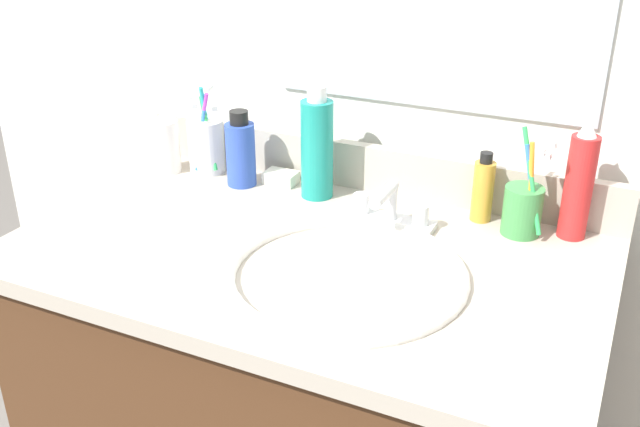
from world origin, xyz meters
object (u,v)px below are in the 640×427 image
object	(u,v)px
bottle_lotion_white	(165,144)
bottle_oil_amber	(483,190)
bottle_shampoo_blue	(241,152)
soap_bar	(281,178)
bottle_mouthwash_teal	(317,147)
bottle_spray_red	(579,183)
cup_white_ceramic	(206,144)
cup_green	(523,208)
faucet	(389,211)

from	to	relation	value
bottle_lotion_white	bottle_oil_amber	distance (m)	0.64
bottle_shampoo_blue	soap_bar	size ratio (longest dim) A/B	2.35
bottle_lotion_white	bottle_mouthwash_teal	xyz separation A→B (m)	(0.33, 0.02, 0.04)
bottle_spray_red	soap_bar	world-z (taller)	bottle_spray_red
cup_white_ceramic	cup_green	size ratio (longest dim) A/B	0.96
bottle_lotion_white	bottle_spray_red	bearing A→B (deg)	3.69
bottle_oil_amber	soap_bar	distance (m)	0.40
bottle_spray_red	cup_white_ceramic	world-z (taller)	bottle_spray_red
faucet	soap_bar	bearing A→B (deg)	161.38
bottle_oil_amber	soap_bar	bearing A→B (deg)	-179.19
cup_white_ceramic	cup_green	xyz separation A→B (m)	(0.64, -0.01, -0.01)
bottle_lotion_white	cup_green	distance (m)	0.72
bottle_spray_red	cup_green	world-z (taller)	bottle_spray_red
faucet	bottle_spray_red	distance (m)	0.32
bottle_mouthwash_teal	bottle_shampoo_blue	bearing A→B (deg)	-175.16
faucet	bottle_shampoo_blue	xyz separation A→B (m)	(-0.33, 0.05, 0.04)
soap_bar	cup_white_ceramic	bearing A→B (deg)	-177.48
bottle_mouthwash_teal	bottle_shampoo_blue	distance (m)	0.16
bottle_lotion_white	bottle_spray_red	size ratio (longest dim) A/B	0.60
bottle_lotion_white	cup_green	xyz separation A→B (m)	(0.72, 0.02, -0.01)
bottle_mouthwash_teal	cup_white_ceramic	world-z (taller)	bottle_mouthwash_teal
bottle_lotion_white	bottle_mouthwash_teal	bearing A→B (deg)	3.41
bottle_spray_red	cup_white_ceramic	distance (m)	0.72
bottle_shampoo_blue	bottle_lotion_white	bearing A→B (deg)	-177.89
faucet	bottle_oil_amber	xyz separation A→B (m)	(0.14, 0.09, 0.03)
bottle_spray_red	bottle_shampoo_blue	bearing A→B (deg)	-175.87
bottle_spray_red	cup_green	bearing A→B (deg)	-160.92
bottle_mouthwash_teal	cup_white_ceramic	size ratio (longest dim) A/B	1.18
bottle_spray_red	bottle_mouthwash_teal	bearing A→B (deg)	-176.11
bottle_lotion_white	bottle_mouthwash_teal	world-z (taller)	bottle_mouthwash_teal
bottle_mouthwash_teal	cup_green	distance (m)	0.39
cup_white_ceramic	soap_bar	xyz separation A→B (m)	(0.17, 0.01, -0.05)
faucet	cup_green	distance (m)	0.23
bottle_shampoo_blue	soap_bar	xyz separation A→B (m)	(0.07, 0.04, -0.06)
bottle_shampoo_blue	bottle_spray_red	bearing A→B (deg)	4.13
faucet	cup_white_ceramic	size ratio (longest dim) A/B	0.88
bottle_lotion_white	cup_white_ceramic	xyz separation A→B (m)	(0.08, 0.04, -0.00)
bottle_shampoo_blue	bottle_oil_amber	size ratio (longest dim) A/B	1.18
bottle_mouthwash_teal	soap_bar	size ratio (longest dim) A/B	3.34
bottle_shampoo_blue	cup_white_ceramic	distance (m)	0.10
bottle_spray_red	bottle_oil_amber	xyz separation A→B (m)	(-0.16, -0.00, -0.04)
faucet	bottle_lotion_white	xyz separation A→B (m)	(-0.50, 0.04, 0.03)
bottle_shampoo_blue	bottle_mouthwash_teal	bearing A→B (deg)	4.84
bottle_spray_red	soap_bar	size ratio (longest dim) A/B	3.29
bottle_shampoo_blue	cup_green	world-z (taller)	cup_green
bottle_lotion_white	bottle_oil_amber	size ratio (longest dim) A/B	0.99
faucet	soap_bar	size ratio (longest dim) A/B	2.50
bottle_shampoo_blue	cup_green	xyz separation A→B (m)	(0.54, 0.02, -0.02)
faucet	bottle_shampoo_blue	distance (m)	0.34
bottle_lotion_white	soap_bar	world-z (taller)	bottle_lotion_white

